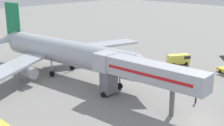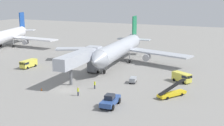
{
  "view_description": "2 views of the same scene",
  "coord_description": "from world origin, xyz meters",
  "views": [
    {
      "loc": [
        -35.16,
        -17.29,
        19.0
      ],
      "look_at": [
        3.16,
        19.27,
        3.61
      ],
      "focal_mm": 49.31,
      "sensor_mm": 36.0,
      "label": 1
    },
    {
      "loc": [
        34.79,
        -52.27,
        19.93
      ],
      "look_at": [
        2.6,
        18.12,
        2.52
      ],
      "focal_mm": 48.49,
      "sensor_mm": 36.0,
      "label": 2
    }
  ],
  "objects": [
    {
      "name": "safety_cone_alpha",
      "position": [
        -4.58,
        -2.42,
        0.3
      ],
      "size": [
        0.4,
        0.4,
        0.61
      ],
      "color": "black",
      "rests_on": "ground"
    },
    {
      "name": "ground_crew_worker_foreground",
      "position": [
        4.22,
        -2.01,
        0.95
      ],
      "size": [
        0.48,
        0.48,
        1.8
      ],
      "color": "#1E2333",
      "rests_on": "ground"
    },
    {
      "name": "service_van_far_left",
      "position": [
        21.36,
        16.52,
        1.27
      ],
      "size": [
        5.02,
        4.13,
        2.23
      ],
      "color": "#E5DB4C",
      "rests_on": "ground"
    },
    {
      "name": "baggage_cart_outer_right",
      "position": [
        11.12,
        11.17,
        0.74
      ],
      "size": [
        1.73,
        2.67,
        1.31
      ],
      "color": "#38383D",
      "rests_on": "ground"
    },
    {
      "name": "ground_plane",
      "position": [
        0.0,
        0.0,
        0.0
      ],
      "size": [
        300.0,
        300.0,
        0.0
      ],
      "primitive_type": "plane",
      "color": "gray"
    },
    {
      "name": "ground_crew_worker_midground",
      "position": [
        5.16,
        3.48,
        0.95
      ],
      "size": [
        0.4,
        0.4,
        1.79
      ],
      "color": "#1E2333",
      "rests_on": "ground"
    },
    {
      "name": "airplane_at_gate",
      "position": [
        0.19,
        29.46,
        4.49
      ],
      "size": [
        42.49,
        41.36,
        13.01
      ],
      "color": "#B7BCC6",
      "rests_on": "ground"
    },
    {
      "name": "pushback_tug",
      "position": [
        12.7,
        -4.77,
        1.08
      ],
      "size": [
        2.99,
        5.98,
        2.33
      ],
      "color": "#2D4C8E",
      "rests_on": "ground"
    },
    {
      "name": "jet_bridge",
      "position": [
        -1.34,
        9.25,
        5.21
      ],
      "size": [
        4.13,
        18.76,
        6.99
      ],
      "color": "#B2B7C1",
      "rests_on": "ground"
    },
    {
      "name": "airplane_background",
      "position": [
        -50.94,
        36.26,
        4.42
      ],
      "size": [
        39.83,
        41.79,
        12.66
      ],
      "color": "silver",
      "rests_on": "ground"
    },
    {
      "name": "service_van_far_right",
      "position": [
        -20.99,
        13.11,
        1.23
      ],
      "size": [
        2.22,
        5.45,
        2.14
      ],
      "color": "#E5DB4C",
      "rests_on": "ground"
    },
    {
      "name": "belt_loader_truck",
      "position": [
        21.69,
        5.27,
        0.76
      ],
      "size": [
        4.96,
        6.55,
        3.18
      ],
      "color": "yellow",
      "rests_on": "ground"
    }
  ]
}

